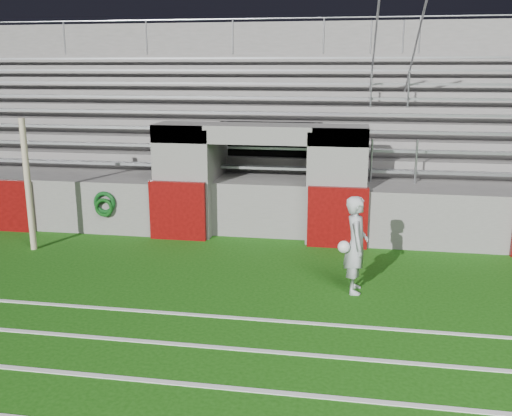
# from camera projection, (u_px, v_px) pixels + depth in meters

# --- Properties ---
(ground) EXTENTS (90.00, 90.00, 0.00)m
(ground) POSITION_uv_depth(u_px,v_px,m) (228.00, 293.00, 9.98)
(ground) COLOR #174D0C
(ground) RESTS_ON ground
(field_post) EXTENTS (0.13, 0.13, 2.83)m
(field_post) POSITION_uv_depth(u_px,v_px,m) (28.00, 185.00, 12.05)
(field_post) COLOR #BDAB8C
(field_post) RESTS_ON ground
(stadium_structure) EXTENTS (26.00, 8.48, 5.42)m
(stadium_structure) POSITION_uv_depth(u_px,v_px,m) (284.00, 147.00, 17.25)
(stadium_structure) COLOR #64625F
(stadium_structure) RESTS_ON ground
(goalkeeper_with_ball) EXTENTS (0.53, 0.65, 1.72)m
(goalkeeper_with_ball) POSITION_uv_depth(u_px,v_px,m) (356.00, 245.00, 9.85)
(goalkeeper_with_ball) COLOR #A9ADB2
(goalkeeper_with_ball) RESTS_ON ground
(hose_coil) EXTENTS (0.53, 0.14, 0.60)m
(hose_coil) POSITION_uv_depth(u_px,v_px,m) (104.00, 205.00, 13.19)
(hose_coil) COLOR #0C4014
(hose_coil) RESTS_ON ground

